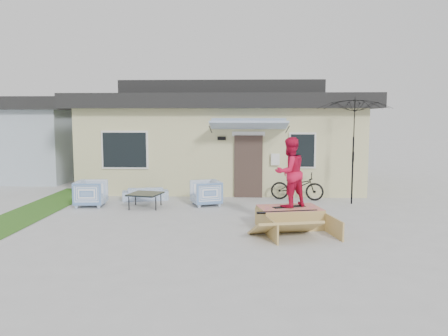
{
  "coord_description": "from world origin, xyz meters",
  "views": [
    {
      "loc": [
        0.85,
        -10.43,
        2.69
      ],
      "look_at": [
        0.3,
        1.8,
        1.3
      ],
      "focal_mm": 35.64,
      "sensor_mm": 36.0,
      "label": 1
    }
  ],
  "objects_px": {
    "bicycle": "(297,183)",
    "patio_umbrella": "(353,148)",
    "skate_ramp": "(290,218)",
    "armchair_right": "(206,192)",
    "armchair_left": "(91,192)",
    "skater": "(290,171)",
    "skateboard": "(289,206)",
    "loveseat": "(145,191)",
    "coffee_table": "(145,200)"
  },
  "relations": [
    {
      "from": "loveseat",
      "to": "bicycle",
      "type": "height_order",
      "value": "bicycle"
    },
    {
      "from": "bicycle",
      "to": "skateboard",
      "type": "xyz_separation_m",
      "value": [
        -0.63,
        -3.65,
        -0.03
      ]
    },
    {
      "from": "armchair_left",
      "to": "skateboard",
      "type": "relative_size",
      "value": 1.06
    },
    {
      "from": "armchair_left",
      "to": "skater",
      "type": "height_order",
      "value": "skater"
    },
    {
      "from": "patio_umbrella",
      "to": "skater",
      "type": "xyz_separation_m",
      "value": [
        -2.26,
        -3.06,
        -0.35
      ]
    },
    {
      "from": "armchair_left",
      "to": "coffee_table",
      "type": "relative_size",
      "value": 1.0
    },
    {
      "from": "armchair_right",
      "to": "coffee_table",
      "type": "xyz_separation_m",
      "value": [
        -1.79,
        -0.44,
        -0.21
      ]
    },
    {
      "from": "armchair_left",
      "to": "skateboard",
      "type": "height_order",
      "value": "armchair_left"
    },
    {
      "from": "bicycle",
      "to": "skateboard",
      "type": "relative_size",
      "value": 2.08
    },
    {
      "from": "armchair_left",
      "to": "coffee_table",
      "type": "distance_m",
      "value": 1.71
    },
    {
      "from": "patio_umbrella",
      "to": "skateboard",
      "type": "height_order",
      "value": "patio_umbrella"
    },
    {
      "from": "armchair_right",
      "to": "bicycle",
      "type": "xyz_separation_m",
      "value": [
        2.91,
        1.03,
        0.12
      ]
    },
    {
      "from": "loveseat",
      "to": "skater",
      "type": "distance_m",
      "value": 5.66
    },
    {
      "from": "bicycle",
      "to": "patio_umbrella",
      "type": "xyz_separation_m",
      "value": [
        1.63,
        -0.59,
        1.2
      ]
    },
    {
      "from": "armchair_left",
      "to": "bicycle",
      "type": "relative_size",
      "value": 0.51
    },
    {
      "from": "armchair_left",
      "to": "armchair_right",
      "type": "distance_m",
      "value": 3.49
    },
    {
      "from": "skateboard",
      "to": "loveseat",
      "type": "bearing_deg",
      "value": 119.8
    },
    {
      "from": "armchair_right",
      "to": "skater",
      "type": "xyz_separation_m",
      "value": [
        2.29,
        -2.63,
        0.97
      ]
    },
    {
      "from": "patio_umbrella",
      "to": "skate_ramp",
      "type": "relative_size",
      "value": 1.44
    },
    {
      "from": "bicycle",
      "to": "patio_umbrella",
      "type": "height_order",
      "value": "patio_umbrella"
    },
    {
      "from": "patio_umbrella",
      "to": "coffee_table",
      "type": "bearing_deg",
      "value": -172.15
    },
    {
      "from": "skate_ramp",
      "to": "skater",
      "type": "bearing_deg",
      "value": 90.0
    },
    {
      "from": "skater",
      "to": "patio_umbrella",
      "type": "bearing_deg",
      "value": -160.6
    },
    {
      "from": "armchair_left",
      "to": "patio_umbrella",
      "type": "height_order",
      "value": "patio_umbrella"
    },
    {
      "from": "skate_ramp",
      "to": "skater",
      "type": "xyz_separation_m",
      "value": [
        -0.01,
        0.05,
        1.15
      ]
    },
    {
      "from": "loveseat",
      "to": "patio_umbrella",
      "type": "bearing_deg",
      "value": 162.96
    },
    {
      "from": "bicycle",
      "to": "patio_umbrella",
      "type": "distance_m",
      "value": 2.11
    },
    {
      "from": "coffee_table",
      "to": "loveseat",
      "type": "bearing_deg",
      "value": 102.4
    },
    {
      "from": "skater",
      "to": "loveseat",
      "type": "bearing_deg",
      "value": -72.51
    },
    {
      "from": "armchair_left",
      "to": "skater",
      "type": "relative_size",
      "value": 0.52
    },
    {
      "from": "armchair_right",
      "to": "bicycle",
      "type": "relative_size",
      "value": 0.5
    },
    {
      "from": "coffee_table",
      "to": "bicycle",
      "type": "xyz_separation_m",
      "value": [
        4.7,
        1.46,
        0.33
      ]
    },
    {
      "from": "patio_umbrella",
      "to": "skate_ramp",
      "type": "height_order",
      "value": "patio_umbrella"
    },
    {
      "from": "bicycle",
      "to": "skate_ramp",
      "type": "bearing_deg",
      "value": 179.93
    },
    {
      "from": "coffee_table",
      "to": "patio_umbrella",
      "type": "xyz_separation_m",
      "value": [
        6.33,
        0.87,
        1.53
      ]
    },
    {
      "from": "armchair_left",
      "to": "coffee_table",
      "type": "height_order",
      "value": "armchair_left"
    },
    {
      "from": "armchair_left",
      "to": "coffee_table",
      "type": "bearing_deg",
      "value": -97.74
    },
    {
      "from": "loveseat",
      "to": "coffee_table",
      "type": "bearing_deg",
      "value": 88.66
    },
    {
      "from": "skateboard",
      "to": "skater",
      "type": "bearing_deg",
      "value": 0.0
    },
    {
      "from": "bicycle",
      "to": "skater",
      "type": "height_order",
      "value": "skater"
    },
    {
      "from": "armchair_left",
      "to": "armchair_right",
      "type": "height_order",
      "value": "armchair_left"
    },
    {
      "from": "armchair_left",
      "to": "loveseat",
      "type": "bearing_deg",
      "value": -54.94
    },
    {
      "from": "loveseat",
      "to": "skateboard",
      "type": "height_order",
      "value": "loveseat"
    },
    {
      "from": "skate_ramp",
      "to": "bicycle",
      "type": "bearing_deg",
      "value": 68.11
    },
    {
      "from": "armchair_right",
      "to": "coffee_table",
      "type": "height_order",
      "value": "armchair_right"
    },
    {
      "from": "coffee_table",
      "to": "skateboard",
      "type": "distance_m",
      "value": 4.63
    },
    {
      "from": "bicycle",
      "to": "skate_ramp",
      "type": "height_order",
      "value": "bicycle"
    },
    {
      "from": "loveseat",
      "to": "armchair_left",
      "type": "distance_m",
      "value": 1.82
    },
    {
      "from": "armchair_left",
      "to": "bicycle",
      "type": "bearing_deg",
      "value": -81.66
    },
    {
      "from": "coffee_table",
      "to": "skater",
      "type": "distance_m",
      "value": 4.77
    }
  ]
}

